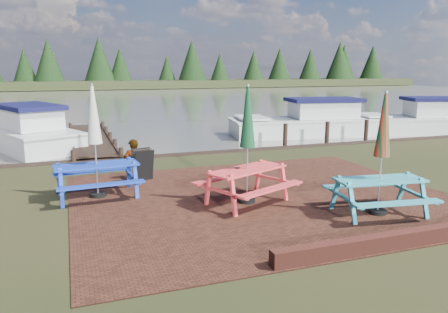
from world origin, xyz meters
TOP-DOWN VIEW (x-y plane):
  - ground at (0.00, 0.00)m, footprint 120.00×120.00m
  - paving at (0.00, 1.00)m, footprint 9.00×7.50m
  - brick_wall at (2.15, -2.42)m, footprint 6.21×1.79m
  - water at (0.00, 37.00)m, footprint 120.00×60.00m
  - far_treeline at (0.00, 66.00)m, footprint 120.00×10.00m
  - picnic_table_teal at (1.84, -0.97)m, footprint 2.12×1.94m
  - picnic_table_red at (-0.53, 0.75)m, footprint 2.51×2.40m
  - picnic_table_blue at (-3.80, 2.43)m, footprint 2.10×1.89m
  - chalkboard at (-2.47, 3.69)m, footprint 0.59×0.64m
  - jetty at (-3.50, 11.28)m, footprint 1.76×9.08m
  - boat_jetty at (-6.13, 11.65)m, footprint 5.07×7.47m
  - boat_near at (6.97, 10.61)m, footprint 7.86×3.78m
  - boat_far at (12.84, 9.27)m, footprint 6.95×4.15m
  - person at (-2.46, 5.70)m, footprint 0.63×0.42m

SIDE VIEW (x-z plane):
  - ground at x=0.00m, z-range 0.00..0.00m
  - water at x=0.00m, z-range -0.01..0.01m
  - paving at x=0.00m, z-range 0.00..0.02m
  - jetty at x=-3.50m, z-range -0.39..0.61m
  - brick_wall at x=2.15m, z-range 0.00..0.30m
  - boat_near at x=6.97m, z-range -0.61..1.43m
  - boat_far at x=12.84m, z-range -0.61..1.44m
  - boat_jetty at x=-6.13m, z-range -0.61..1.44m
  - chalkboard at x=-2.47m, z-range 0.02..0.91m
  - person at x=-2.46m, z-range 0.00..1.73m
  - picnic_table_teal at x=1.84m, z-range -0.39..2.24m
  - picnic_table_red at x=-0.53m, z-range -0.41..2.33m
  - picnic_table_blue at x=-3.80m, z-range -0.41..2.34m
  - far_treeline at x=0.00m, z-range -0.77..7.33m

